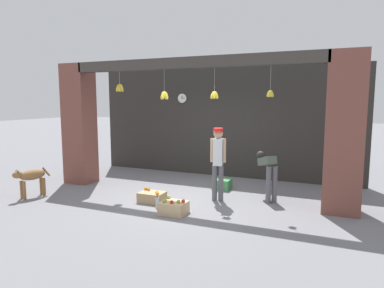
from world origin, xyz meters
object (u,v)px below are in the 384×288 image
object	(u,v)px
shopkeeper	(218,159)
fruit_crate_apples	(173,208)
water_bottle	(157,202)
fruit_crate_oranges	(152,197)
produce_box_green	(222,184)
dog	(31,177)
wall_clock	(182,98)
worker_stooping	(268,169)

from	to	relation	value
shopkeeper	fruit_crate_apples	bearing A→B (deg)	56.99
water_bottle	fruit_crate_oranges	bearing A→B (deg)	134.64
fruit_crate_apples	shopkeeper	bearing A→B (deg)	66.48
shopkeeper	water_bottle	world-z (taller)	shopkeeper
fruit_crate_oranges	produce_box_green	bearing A→B (deg)	57.25
shopkeeper	produce_box_green	bearing A→B (deg)	-87.10
dog	fruit_crate_apples	bearing A→B (deg)	112.70
fruit_crate_oranges	wall_clock	xyz separation A→B (m)	(-0.68, 3.05, 2.14)
shopkeeper	water_bottle	size ratio (longest dim) A/B	6.74
shopkeeper	worker_stooping	world-z (taller)	shopkeeper
shopkeeper	wall_clock	distance (m)	3.36
worker_stooping	water_bottle	distance (m)	2.51
wall_clock	shopkeeper	bearing A→B (deg)	-50.77
fruit_crate_oranges	water_bottle	xyz separation A→B (m)	(0.29, -0.30, -0.00)
produce_box_green	fruit_crate_apples	bearing A→B (deg)	-97.68
dog	shopkeeper	xyz separation A→B (m)	(3.98, 1.42, 0.47)
shopkeeper	worker_stooping	distance (m)	1.13
fruit_crate_oranges	shopkeeper	bearing A→B (deg)	27.27
fruit_crate_oranges	water_bottle	bearing A→B (deg)	-45.36
produce_box_green	worker_stooping	bearing A→B (deg)	-22.62
dog	fruit_crate_apples	distance (m)	3.50
fruit_crate_apples	wall_clock	world-z (taller)	wall_clock
dog	water_bottle	world-z (taller)	dog
fruit_crate_apples	produce_box_green	world-z (taller)	fruit_crate_apples
worker_stooping	dog	bearing A→B (deg)	166.72
produce_box_green	wall_clock	bearing A→B (deg)	141.06
water_bottle	wall_clock	bearing A→B (deg)	106.15
worker_stooping	produce_box_green	xyz separation A→B (m)	(-1.21, 0.50, -0.56)
water_bottle	fruit_crate_apples	bearing A→B (deg)	-24.05
shopkeeper	water_bottle	bearing A→B (deg)	34.64
fruit_crate_apples	worker_stooping	bearing A→B (deg)	47.83
dog	fruit_crate_apples	size ratio (longest dim) A/B	1.65
dog	fruit_crate_oranges	bearing A→B (deg)	124.27
fruit_crate_apples	water_bottle	size ratio (longest dim) A/B	2.10
worker_stooping	wall_clock	xyz separation A→B (m)	(-2.95, 1.91, 1.57)
dog	water_bottle	xyz separation A→B (m)	(3.00, 0.46, -0.36)
fruit_crate_oranges	wall_clock	bearing A→B (deg)	102.50
worker_stooping	fruit_crate_oranges	size ratio (longest dim) A/B	1.93
fruit_crate_oranges	produce_box_green	distance (m)	1.96
dog	fruit_crate_oranges	distance (m)	2.83
fruit_crate_oranges	fruit_crate_apples	world-z (taller)	fruit_crate_apples
dog	shopkeeper	distance (m)	4.25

